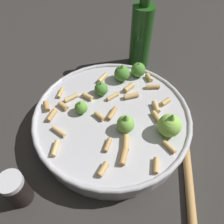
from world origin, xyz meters
The scene contains 5 objects.
ground_plane centered at (0.00, 0.00, 0.00)m, with size 2.40×2.40×0.00m, color #2D2B28.
cooking_pan centered at (0.00, 0.00, 0.03)m, with size 0.34×0.34×0.11m.
pepper_shaker centered at (0.20, 0.11, 0.04)m, with size 0.04×0.04×0.08m.
olive_oil_bottle centered at (-0.14, -0.21, 0.09)m, with size 0.06×0.06×0.23m.
wooden_spoon centered at (-0.10, 0.19, 0.01)m, with size 0.12×0.25×0.02m.
Camera 1 is at (0.08, 0.29, 0.43)m, focal length 36.23 mm.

